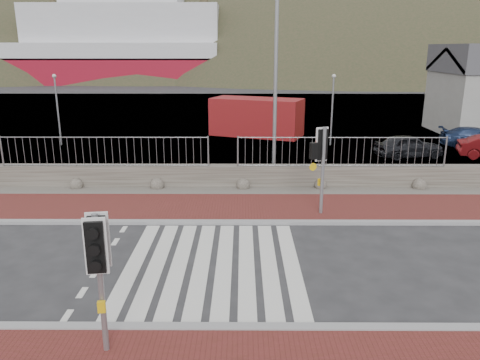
{
  "coord_description": "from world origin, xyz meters",
  "views": [
    {
      "loc": [
        0.79,
        -11.37,
        5.59
      ],
      "look_at": [
        0.71,
        3.0,
        1.5
      ],
      "focal_mm": 35.0,
      "sensor_mm": 36.0,
      "label": 1
    }
  ],
  "objects_px": {
    "ferry": "(87,49)",
    "traffic_signal_near": "(98,255)",
    "shipping_container": "(257,117)",
    "car_c": "(476,138)",
    "traffic_signal_far": "(323,152)",
    "car_a": "(409,146)",
    "streetlight": "(279,64)"
  },
  "relations": [
    {
      "from": "ferry",
      "to": "car_c",
      "type": "relative_size",
      "value": 12.59
    },
    {
      "from": "car_c",
      "to": "ferry",
      "type": "bearing_deg",
      "value": 46.09
    },
    {
      "from": "traffic_signal_near",
      "to": "traffic_signal_far",
      "type": "bearing_deg",
      "value": 48.1
    },
    {
      "from": "ferry",
      "to": "car_a",
      "type": "xyz_separation_m",
      "value": [
        34.16,
        -55.17,
        -4.76
      ]
    },
    {
      "from": "ferry",
      "to": "traffic_signal_far",
      "type": "distance_m",
      "value": 70.01
    },
    {
      "from": "shipping_container",
      "to": "car_c",
      "type": "bearing_deg",
      "value": 4.29
    },
    {
      "from": "streetlight",
      "to": "car_a",
      "type": "xyz_separation_m",
      "value": [
        7.24,
        4.69,
        -4.34
      ]
    },
    {
      "from": "ferry",
      "to": "streetlight",
      "type": "relative_size",
      "value": 5.69
    },
    {
      "from": "streetlight",
      "to": "ferry",
      "type": "bearing_deg",
      "value": 138.56
    },
    {
      "from": "shipping_container",
      "to": "car_c",
      "type": "xyz_separation_m",
      "value": [
        12.56,
        -3.82,
        -0.63
      ]
    },
    {
      "from": "car_c",
      "to": "streetlight",
      "type": "bearing_deg",
      "value": 130.62
    },
    {
      "from": "traffic_signal_far",
      "to": "car_a",
      "type": "bearing_deg",
      "value": -146.21
    },
    {
      "from": "ferry",
      "to": "car_c",
      "type": "bearing_deg",
      "value": -53.53
    },
    {
      "from": "car_c",
      "to": "shipping_container",
      "type": "bearing_deg",
      "value": 82.71
    },
    {
      "from": "ferry",
      "to": "streetlight",
      "type": "bearing_deg",
      "value": -65.78
    },
    {
      "from": "traffic_signal_near",
      "to": "shipping_container",
      "type": "height_order",
      "value": "traffic_signal_near"
    },
    {
      "from": "traffic_signal_far",
      "to": "car_a",
      "type": "height_order",
      "value": "traffic_signal_far"
    },
    {
      "from": "traffic_signal_far",
      "to": "shipping_container",
      "type": "bearing_deg",
      "value": -105.33
    },
    {
      "from": "traffic_signal_near",
      "to": "traffic_signal_far",
      "type": "relative_size",
      "value": 0.92
    },
    {
      "from": "traffic_signal_far",
      "to": "car_a",
      "type": "xyz_separation_m",
      "value": [
        6.05,
        8.87,
        -1.61
      ]
    },
    {
      "from": "traffic_signal_near",
      "to": "car_c",
      "type": "height_order",
      "value": "traffic_signal_near"
    },
    {
      "from": "car_a",
      "to": "car_c",
      "type": "distance_m",
      "value": 5.38
    },
    {
      "from": "ferry",
      "to": "traffic_signal_near",
      "type": "xyz_separation_m",
      "value": [
        22.87,
        -71.64,
        -3.34
      ]
    },
    {
      "from": "ferry",
      "to": "traffic_signal_near",
      "type": "distance_m",
      "value": 75.28
    },
    {
      "from": "car_a",
      "to": "car_c",
      "type": "xyz_separation_m",
      "value": [
        4.76,
        2.52,
        -0.03
      ]
    },
    {
      "from": "ferry",
      "to": "traffic_signal_far",
      "type": "relative_size",
      "value": 16.32
    },
    {
      "from": "streetlight",
      "to": "car_a",
      "type": "distance_m",
      "value": 9.65
    },
    {
      "from": "streetlight",
      "to": "car_c",
      "type": "distance_m",
      "value": 14.66
    },
    {
      "from": "traffic_signal_far",
      "to": "shipping_container",
      "type": "distance_m",
      "value": 15.34
    },
    {
      "from": "shipping_container",
      "to": "car_c",
      "type": "relative_size",
      "value": 1.46
    },
    {
      "from": "traffic_signal_near",
      "to": "shipping_container",
      "type": "xyz_separation_m",
      "value": [
        3.49,
        22.81,
        -0.81
      ]
    },
    {
      "from": "shipping_container",
      "to": "streetlight",
      "type": "bearing_deg",
      "value": -65.86
    }
  ]
}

